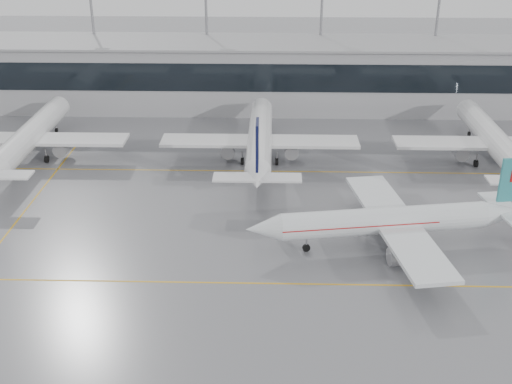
{
  "coord_description": "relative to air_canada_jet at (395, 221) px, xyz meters",
  "views": [
    {
      "loc": [
        1.81,
        -56.98,
        37.24
      ],
      "look_at": [
        0.0,
        12.0,
        5.0
      ],
      "focal_mm": 45.0,
      "sensor_mm": 36.0,
      "label": 1
    }
  ],
  "objects": [
    {
      "name": "air_canada_jet",
      "position": [
        0.0,
        0.0,
        0.0
      ],
      "size": [
        33.53,
        26.31,
        10.22
      ],
      "rotation": [
        0.0,
        0.0,
        3.3
      ],
      "color": "silver",
      "rests_on": "ground"
    },
    {
      "name": "taxi_line_main",
      "position": [
        -16.01,
        -8.44,
        -3.19
      ],
      "size": [
        120.0,
        0.25,
        0.01
      ],
      "primitive_type": "cube",
      "color": "gold",
      "rests_on": "ground"
    },
    {
      "name": "parked_jet_d",
      "position": [
        18.99,
        25.25,
        0.52
      ],
      "size": [
        29.64,
        36.96,
        11.72
      ],
      "rotation": [
        0.0,
        0.0,
        1.57
      ],
      "color": "silver",
      "rests_on": "ground"
    },
    {
      "name": "terminal_roof",
      "position": [
        -16.01,
        53.56,
        9.0
      ],
      "size": [
        182.0,
        16.0,
        0.4
      ],
      "primitive_type": "cube",
      "color": "gray",
      "rests_on": "ground"
    },
    {
      "name": "ground",
      "position": [
        -16.01,
        -8.44,
        -3.2
      ],
      "size": [
        320.0,
        320.0,
        0.0
      ],
      "primitive_type": "plane",
      "color": "slate",
      "rests_on": "ground"
    },
    {
      "name": "parked_jet_b",
      "position": [
        -51.01,
        25.25,
        0.52
      ],
      "size": [
        29.64,
        36.96,
        11.72
      ],
      "rotation": [
        0.0,
        0.0,
        1.57
      ],
      "color": "silver",
      "rests_on": "ground"
    },
    {
      "name": "terminal",
      "position": [
        -16.01,
        53.56,
        2.8
      ],
      "size": [
        180.0,
        15.0,
        12.0
      ],
      "primitive_type": "cube",
      "color": "#99999D",
      "rests_on": "ground"
    },
    {
      "name": "parked_jet_c",
      "position": [
        -16.01,
        25.25,
        0.52
      ],
      "size": [
        29.64,
        36.96,
        11.72
      ],
      "rotation": [
        0.0,
        0.0,
        1.57
      ],
      "color": "silver",
      "rests_on": "ground"
    },
    {
      "name": "terminal_glass",
      "position": [
        -16.01,
        46.01,
        4.3
      ],
      "size": [
        180.0,
        0.2,
        5.0
      ],
      "primitive_type": "cube",
      "color": "black",
      "rests_on": "ground"
    },
    {
      "name": "taxi_line_north",
      "position": [
        -16.01,
        21.56,
        -3.19
      ],
      "size": [
        120.0,
        0.25,
        0.01
      ],
      "primitive_type": "cube",
      "color": "gold",
      "rests_on": "ground"
    },
    {
      "name": "light_masts",
      "position": [
        -16.01,
        59.56,
        10.15
      ],
      "size": [
        156.4,
        1.0,
        22.6
      ],
      "color": "gray",
      "rests_on": "ground"
    },
    {
      "name": "taxi_line_cross",
      "position": [
        -46.01,
        6.56,
        -3.19
      ],
      "size": [
        0.25,
        60.0,
        0.01
      ],
      "primitive_type": "cube",
      "color": "gold",
      "rests_on": "ground"
    }
  ]
}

